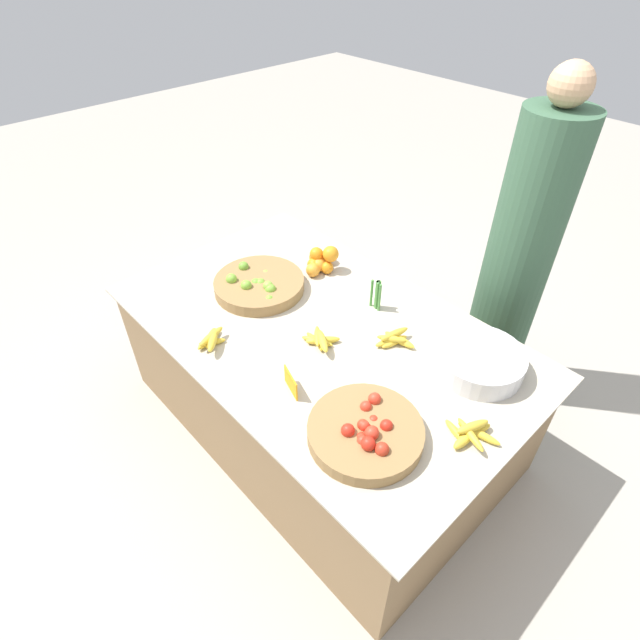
# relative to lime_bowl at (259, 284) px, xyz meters

# --- Properties ---
(ground_plane) EXTENTS (12.00, 12.00, 0.00)m
(ground_plane) POSITION_rel_lime_bowl_xyz_m (0.42, 0.02, -0.68)
(ground_plane) COLOR #ADA599
(market_table) EXTENTS (1.89, 1.15, 0.65)m
(market_table) POSITION_rel_lime_bowl_xyz_m (0.42, 0.02, -0.36)
(market_table) COLOR olive
(market_table) RESTS_ON ground_plane
(lime_bowl) EXTENTS (0.44, 0.44, 0.09)m
(lime_bowl) POSITION_rel_lime_bowl_xyz_m (0.00, 0.00, 0.00)
(lime_bowl) COLOR olive
(lime_bowl) RESTS_ON market_table
(tomato_basket) EXTENTS (0.41, 0.41, 0.10)m
(tomato_basket) POSITION_rel_lime_bowl_xyz_m (0.96, -0.26, -0.00)
(tomato_basket) COLOR olive
(tomato_basket) RESTS_ON market_table
(orange_pile) EXTENTS (0.18, 0.21, 0.14)m
(orange_pile) POSITION_rel_lime_bowl_xyz_m (0.08, 0.35, 0.02)
(orange_pile) COLOR orange
(orange_pile) RESTS_ON market_table
(metal_bowl) EXTENTS (0.36, 0.36, 0.09)m
(metal_bowl) POSITION_rel_lime_bowl_xyz_m (1.04, 0.32, 0.01)
(metal_bowl) COLOR silver
(metal_bowl) RESTS_ON market_table
(price_sign) EXTENTS (0.12, 0.04, 0.09)m
(price_sign) POSITION_rel_lime_bowl_xyz_m (0.61, -0.31, 0.01)
(price_sign) COLOR orange
(price_sign) RESTS_ON market_table
(veg_bundle) EXTENTS (0.06, 0.03, 0.15)m
(veg_bundle) POSITION_rel_lime_bowl_xyz_m (0.48, 0.32, 0.04)
(veg_bundle) COLOR #428438
(veg_bundle) RESTS_ON market_table
(banana_bunch_back_center) EXTENTS (0.16, 0.15, 0.06)m
(banana_bunch_back_center) POSITION_rel_lime_bowl_xyz_m (0.17, -0.39, -0.00)
(banana_bunch_back_center) COLOR gold
(banana_bunch_back_center) RESTS_ON market_table
(banana_bunch_front_right) EXTENTS (0.18, 0.14, 0.06)m
(banana_bunch_front_right) POSITION_rel_lime_bowl_xyz_m (0.49, -0.05, -0.01)
(banana_bunch_front_right) COLOR gold
(banana_bunch_front_right) RESTS_ON market_table
(banana_bunch_middle_right) EXTENTS (0.15, 0.17, 0.06)m
(banana_bunch_middle_right) POSITION_rel_lime_bowl_xyz_m (0.71, 0.19, -0.01)
(banana_bunch_middle_right) COLOR gold
(banana_bunch_middle_right) RESTS_ON market_table
(banana_bunch_front_center) EXTENTS (0.20, 0.19, 0.06)m
(banana_bunch_front_center) POSITION_rel_lime_bowl_xyz_m (1.22, 0.01, -0.01)
(banana_bunch_front_center) COLOR gold
(banana_bunch_front_center) RESTS_ON market_table
(vendor_person) EXTENTS (0.31, 0.31, 1.67)m
(vendor_person) POSITION_rel_lime_bowl_xyz_m (0.83, 0.93, 0.10)
(vendor_person) COLOR #385B42
(vendor_person) RESTS_ON ground_plane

